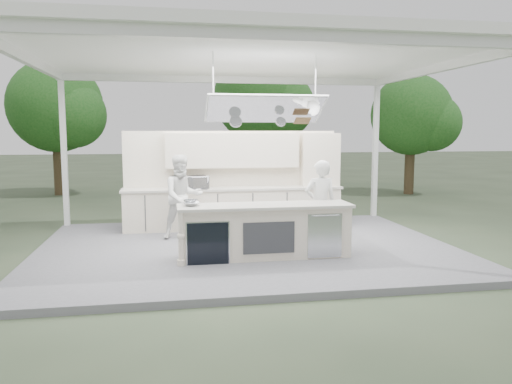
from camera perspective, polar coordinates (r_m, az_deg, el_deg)
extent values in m
plane|color=#465439|center=(9.90, -1.12, -6.84)|extent=(90.00, 90.00, 0.00)
cube|color=slate|center=(9.89, -1.12, -6.50)|extent=(8.00, 6.00, 0.12)
cube|color=white|center=(13.53, 13.48, 4.59)|extent=(0.12, 0.12, 3.70)
cube|color=white|center=(12.65, -21.09, 4.17)|extent=(0.12, 0.12, 3.70)
cube|color=white|center=(9.72, -1.18, 15.34)|extent=(8.20, 6.20, 0.16)
cube|color=white|center=(6.88, 2.73, 17.49)|extent=(8.00, 0.12, 0.16)
cube|color=white|center=(12.56, -3.26, 12.69)|extent=(8.00, 0.12, 0.16)
cube|color=white|center=(9.89, -24.82, 13.64)|extent=(0.12, 6.00, 0.16)
cube|color=white|center=(11.00, 19.92, 13.12)|extent=(0.12, 6.00, 0.16)
cube|color=white|center=(8.78, 1.07, 9.49)|extent=(2.00, 0.71, 0.43)
cube|color=white|center=(8.78, 1.07, 9.49)|extent=(2.06, 0.76, 0.46)
cylinder|color=white|center=(8.68, -4.91, 12.64)|extent=(0.02, 0.02, 0.95)
cylinder|color=white|center=(9.02, 6.83, 12.40)|extent=(0.02, 0.02, 0.95)
cylinder|color=silver|center=(8.83, -2.34, 8.04)|extent=(0.22, 0.14, 0.21)
cylinder|color=silver|center=(8.93, 2.85, 8.03)|extent=(0.18, 0.12, 0.18)
cube|color=brown|center=(9.05, 5.32, 8.12)|extent=(0.28, 0.18, 0.12)
cube|color=#EEE2CA|center=(8.95, 1.04, -4.60)|extent=(3.00, 0.70, 0.90)
cube|color=beige|center=(8.86, 1.04, -1.59)|extent=(3.10, 0.78, 0.05)
cylinder|color=#EEE2CA|center=(8.44, -8.58, -5.30)|extent=(0.11, 0.11, 0.92)
cube|color=black|center=(8.48, -5.51, -5.89)|extent=(0.70, 0.04, 0.72)
cube|color=silver|center=(8.48, -5.51, -5.89)|extent=(0.74, 0.03, 0.72)
cube|color=#313236|center=(8.61, 1.49, -5.26)|extent=(0.90, 0.02, 0.55)
cube|color=silver|center=(8.86, 7.87, -4.97)|extent=(0.62, 0.02, 0.78)
cube|color=#EEE2CA|center=(11.64, -2.58, -1.91)|extent=(5.00, 0.65, 0.90)
cube|color=beige|center=(11.57, -2.59, 0.41)|extent=(5.08, 0.72, 0.05)
cube|color=#EEE2CA|center=(11.85, -2.78, 1.54)|extent=(5.00, 0.10, 2.25)
cube|color=#EEE2CA|center=(11.68, -2.72, 4.78)|extent=(3.10, 0.38, 0.80)
cube|color=#EEE2CA|center=(12.09, 7.26, 3.62)|extent=(0.90, 0.45, 1.30)
cube|color=brown|center=(12.09, 7.26, 3.62)|extent=(0.84, 0.40, 0.03)
cylinder|color=silver|center=(11.97, 6.96, 0.99)|extent=(0.20, 0.20, 0.12)
cylinder|color=black|center=(11.95, 6.97, 1.76)|extent=(0.17, 0.17, 0.20)
cylinder|color=black|center=(12.08, 8.55, 0.97)|extent=(0.16, 0.16, 0.10)
cone|color=black|center=(12.06, 8.56, 1.78)|extent=(0.14, 0.14, 0.24)
cylinder|color=#443622|center=(19.95, -21.64, 2.69)|extent=(0.36, 0.36, 2.10)
sphere|color=#366B27|center=(19.93, -21.93, 9.12)|extent=(3.40, 3.40, 3.40)
sphere|color=#366B27|center=(19.29, -20.20, 8.27)|extent=(2.38, 2.38, 2.38)
cylinder|color=#443622|center=(21.90, 0.47, 3.97)|extent=(0.36, 0.36, 2.45)
sphere|color=#366B27|center=(21.92, 0.48, 10.84)|extent=(4.00, 4.00, 4.00)
sphere|color=#366B27|center=(21.47, 2.91, 9.84)|extent=(2.80, 2.80, 2.80)
cylinder|color=#443622|center=(19.72, 17.12, 2.57)|extent=(0.36, 0.36, 1.92)
sphere|color=#366B27|center=(19.68, 17.33, 8.42)|extent=(3.00, 3.00, 3.00)
sphere|color=#366B27|center=(19.56, 19.48, 7.47)|extent=(2.10, 2.10, 2.10)
imported|color=white|center=(9.68, 7.36, -1.38)|extent=(0.62, 0.41, 1.70)
imported|color=white|center=(10.57, -8.38, -0.52)|extent=(1.00, 0.87, 1.76)
imported|color=silver|center=(11.28, -6.96, 1.09)|extent=(0.62, 0.50, 0.30)
imported|color=silver|center=(8.75, -7.40, -1.37)|extent=(0.36, 0.36, 0.07)
imported|color=silver|center=(8.95, -7.47, -1.14)|extent=(0.34, 0.34, 0.08)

